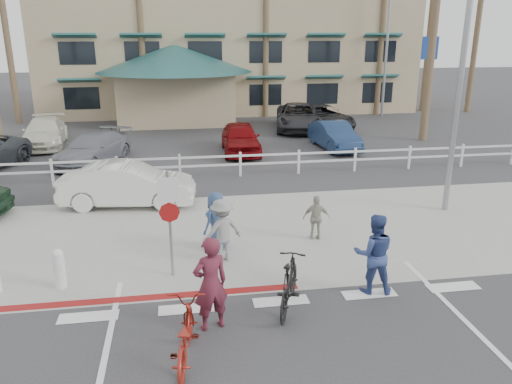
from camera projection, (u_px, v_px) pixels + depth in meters
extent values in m
plane|color=#333335|center=(287.00, 317.00, 10.18)|extent=(140.00, 140.00, 0.00)
cube|color=#333335|center=(313.00, 381.00, 8.30)|extent=(12.00, 16.00, 0.01)
cube|color=gray|center=(253.00, 233.00, 14.41)|extent=(22.00, 7.00, 0.01)
cube|color=#333335|center=(237.00, 192.00, 18.17)|extent=(40.00, 5.00, 0.01)
cube|color=#333335|center=(216.00, 139.00, 27.11)|extent=(50.00, 16.00, 0.01)
cube|color=maroon|center=(140.00, 298.00, 10.86)|extent=(7.00, 0.25, 0.02)
imported|color=maroon|center=(184.00, 335.00, 8.67)|extent=(0.92, 2.03, 1.03)
imported|color=#5B1D2C|center=(211.00, 284.00, 9.51)|extent=(0.81, 0.66, 1.92)
imported|color=black|center=(289.00, 284.00, 10.31)|extent=(1.22, 1.98, 1.15)
imported|color=navy|center=(374.00, 254.00, 10.91)|extent=(1.02, 0.86, 1.84)
imported|color=gray|center=(222.00, 230.00, 12.44)|extent=(1.21, 0.97, 1.64)
imported|color=#A2A18D|center=(316.00, 218.00, 13.81)|extent=(0.79, 0.43, 1.28)
imported|color=navy|center=(216.00, 221.00, 13.13)|extent=(0.91, 0.90, 1.59)
imported|color=silver|center=(128.00, 185.00, 16.53)|extent=(4.54, 2.00, 1.45)
imported|color=gray|center=(93.00, 149.00, 21.94)|extent=(3.47, 4.90, 1.32)
imported|color=#6C0408|center=(240.00, 138.00, 23.81)|extent=(1.88, 4.32, 1.45)
imported|color=navy|center=(334.00, 136.00, 24.66)|extent=(1.71, 4.17, 1.34)
imported|color=silver|center=(45.00, 133.00, 25.26)|extent=(2.40, 4.93, 1.38)
imported|color=#29292D|center=(298.00, 117.00, 29.51)|extent=(3.59, 5.92, 1.54)
imported|color=black|center=(321.00, 117.00, 29.81)|extent=(3.47, 5.50, 1.41)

